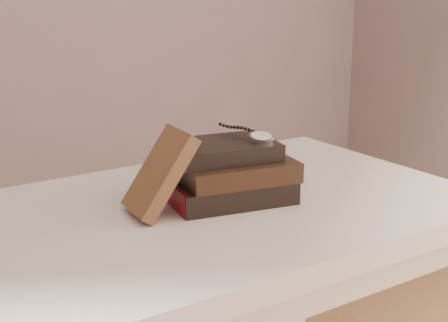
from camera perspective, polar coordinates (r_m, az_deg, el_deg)
table at (r=1.20m, az=-2.15°, el=-8.11°), size 1.00×0.60×0.75m
book_stack at (r=1.18m, az=0.46°, el=-1.07°), size 0.24×0.19×0.11m
journal at (r=1.11m, az=-5.57°, el=-1.05°), size 0.12×0.11×0.15m
pocket_watch at (r=1.19m, az=3.00°, el=2.18°), size 0.05×0.15×0.02m
eyeglasses at (r=1.22m, az=-4.23°, el=-0.05°), size 0.11×0.12×0.04m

